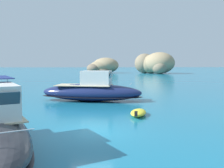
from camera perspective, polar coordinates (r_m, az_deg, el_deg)
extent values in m
plane|color=#197093|center=(15.36, -4.34, -10.25)|extent=(400.00, 400.00, 0.00)
ellipsoid|color=#9E8966|center=(95.28, 10.23, 4.52)|extent=(12.52, 13.02, 7.57)
ellipsoid|color=#9E8966|center=(96.62, 8.41, 4.29)|extent=(9.73, 10.06, 6.73)
ellipsoid|color=#84755B|center=(97.87, 7.05, 4.45)|extent=(10.03, 10.59, 7.19)
ellipsoid|color=#756651|center=(97.09, 7.01, 3.73)|extent=(6.38, 6.83, 4.76)
ellipsoid|color=#84755B|center=(92.47, 10.24, 3.63)|extent=(5.53, 6.48, 4.73)
ellipsoid|color=#9E8966|center=(98.21, -1.37, 4.05)|extent=(12.34, 12.00, 5.71)
ellipsoid|color=#756651|center=(98.21, -2.68, 3.07)|extent=(11.07, 12.74, 2.37)
ellipsoid|color=#9E8966|center=(97.02, -2.23, 3.71)|extent=(10.40, 8.82, 4.58)
ellipsoid|color=#9E8966|center=(100.38, -1.59, 3.47)|extent=(7.16, 6.64, 3.64)
ellipsoid|color=#756651|center=(95.72, -3.98, 3.37)|extent=(6.56, 6.98, 3.53)
ellipsoid|color=navy|center=(27.18, -4.43, -1.83)|extent=(10.72, 5.21, 1.75)
ellipsoid|color=black|center=(27.23, -4.43, -2.65)|extent=(10.94, 5.31, 0.21)
cube|color=#C6B793|center=(27.29, -6.02, -0.24)|extent=(6.09, 3.77, 0.06)
cube|color=silver|center=(26.94, -3.39, 1.31)|extent=(3.28, 2.73, 1.44)
cube|color=#2D4756|center=(26.67, -0.31, 1.60)|extent=(0.74, 2.03, 0.76)
cylinder|color=silver|center=(26.48, 4.06, 0.01)|extent=(0.50, 2.12, 0.04)
cylinder|color=silver|center=(9.03, -23.05, -9.71)|extent=(1.92, 0.95, 0.04)
cylinder|color=silver|center=(14.63, -21.53, -1.76)|extent=(0.03, 0.03, 1.61)
ellipsoid|color=yellow|center=(19.89, 5.69, -6.16)|extent=(1.78, 2.80, 0.44)
cube|color=#9E998E|center=(19.88, 5.69, -5.99)|extent=(1.09, 1.92, 0.06)
cube|color=black|center=(18.49, 5.19, -6.41)|extent=(0.25, 0.25, 0.36)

